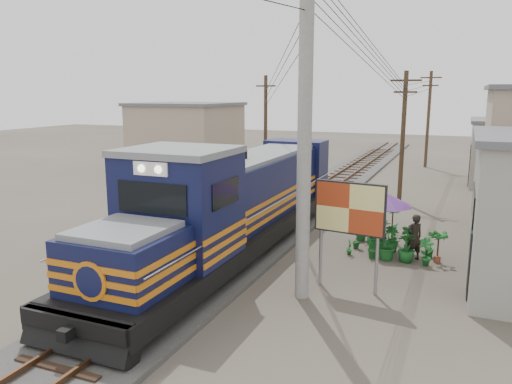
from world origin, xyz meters
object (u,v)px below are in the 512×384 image
at_px(locomotive, 236,206).
at_px(market_umbrella, 386,200).
at_px(billboard, 350,211).
at_px(vendor, 414,237).

bearing_deg(locomotive, market_umbrella, 26.81).
relative_size(billboard, vendor, 1.98).
height_order(billboard, market_umbrella, billboard).
bearing_deg(vendor, market_umbrella, -74.39).
height_order(market_umbrella, vendor, market_umbrella).
relative_size(billboard, market_umbrella, 1.38).
distance_m(locomotive, vendor, 6.50).
height_order(billboard, vendor, billboard).
relative_size(locomotive, market_umbrella, 7.01).
bearing_deg(billboard, market_umbrella, 91.76).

